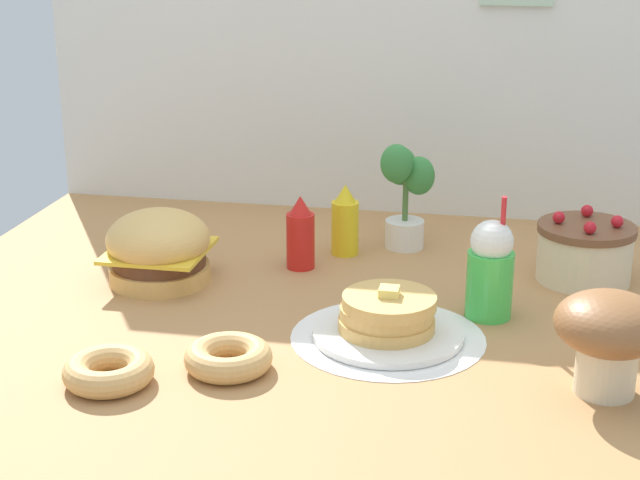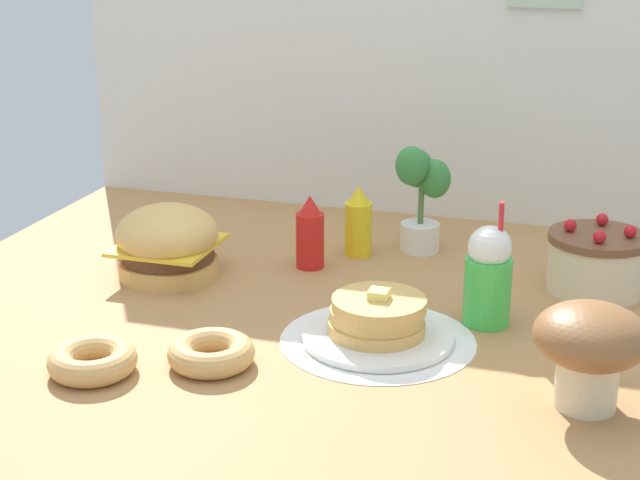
{
  "view_description": "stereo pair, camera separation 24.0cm",
  "coord_description": "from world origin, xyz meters",
  "px_view_note": "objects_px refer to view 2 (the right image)",
  "views": [
    {
      "loc": [
        0.4,
        -2.09,
        0.95
      ],
      "look_at": [
        -0.04,
        0.14,
        0.16
      ],
      "focal_mm": 54.75,
      "sensor_mm": 36.0,
      "label": 1
    },
    {
      "loc": [
        0.63,
        -2.03,
        0.95
      ],
      "look_at": [
        -0.04,
        0.14,
        0.16
      ],
      "focal_mm": 54.75,
      "sensor_mm": 36.0,
      "label": 2
    }
  ],
  "objects_px": {
    "pancake_stack": "(378,322)",
    "potted_plant": "(421,195)",
    "mustard_bottle": "(358,223)",
    "mushroom_stool": "(590,345)",
    "layer_cake": "(597,262)",
    "burger": "(168,243)",
    "donut_pink_glaze": "(92,360)",
    "donut_chocolate": "(211,352)",
    "ketchup_bottle": "(310,234)",
    "cream_soda_cup": "(488,276)"
  },
  "relations": [
    {
      "from": "mustard_bottle",
      "to": "mushroom_stool",
      "type": "xyz_separation_m",
      "value": [
        0.66,
        -0.73,
        0.04
      ]
    },
    {
      "from": "donut_pink_glaze",
      "to": "potted_plant",
      "type": "xyz_separation_m",
      "value": [
        0.51,
        0.98,
        0.14
      ]
    },
    {
      "from": "donut_pink_glaze",
      "to": "potted_plant",
      "type": "distance_m",
      "value": 1.11
    },
    {
      "from": "burger",
      "to": "cream_soda_cup",
      "type": "distance_m",
      "value": 0.86
    },
    {
      "from": "layer_cake",
      "to": "donut_chocolate",
      "type": "bearing_deg",
      "value": -138.25
    },
    {
      "from": "layer_cake",
      "to": "donut_chocolate",
      "type": "height_order",
      "value": "layer_cake"
    },
    {
      "from": "donut_pink_glaze",
      "to": "donut_chocolate",
      "type": "bearing_deg",
      "value": 25.74
    },
    {
      "from": "layer_cake",
      "to": "mustard_bottle",
      "type": "bearing_deg",
      "value": 172.77
    },
    {
      "from": "mushroom_stool",
      "to": "layer_cake",
      "type": "bearing_deg",
      "value": 90.51
    },
    {
      "from": "layer_cake",
      "to": "mustard_bottle",
      "type": "relative_size",
      "value": 1.25
    },
    {
      "from": "burger",
      "to": "cream_soda_cup",
      "type": "relative_size",
      "value": 0.88
    },
    {
      "from": "mustard_bottle",
      "to": "donut_chocolate",
      "type": "relative_size",
      "value": 1.08
    },
    {
      "from": "donut_chocolate",
      "to": "ketchup_bottle",
      "type": "bearing_deg",
      "value": 88.2
    },
    {
      "from": "burger",
      "to": "mustard_bottle",
      "type": "bearing_deg",
      "value": 34.92
    },
    {
      "from": "layer_cake",
      "to": "potted_plant",
      "type": "xyz_separation_m",
      "value": [
        -0.5,
        0.17,
        0.09
      ]
    },
    {
      "from": "burger",
      "to": "ketchup_bottle",
      "type": "distance_m",
      "value": 0.39
    },
    {
      "from": "burger",
      "to": "donut_pink_glaze",
      "type": "distance_m",
      "value": 0.59
    },
    {
      "from": "mustard_bottle",
      "to": "potted_plant",
      "type": "height_order",
      "value": "potted_plant"
    },
    {
      "from": "pancake_stack",
      "to": "cream_soda_cup",
      "type": "bearing_deg",
      "value": 37.63
    },
    {
      "from": "burger",
      "to": "mustard_bottle",
      "type": "xyz_separation_m",
      "value": [
        0.44,
        0.31,
        0.0
      ]
    },
    {
      "from": "layer_cake",
      "to": "donut_pink_glaze",
      "type": "bearing_deg",
      "value": -141.35
    },
    {
      "from": "burger",
      "to": "pancake_stack",
      "type": "bearing_deg",
      "value": -20.59
    },
    {
      "from": "potted_plant",
      "to": "mustard_bottle",
      "type": "bearing_deg",
      "value": -150.42
    },
    {
      "from": "burger",
      "to": "layer_cake",
      "type": "relative_size",
      "value": 1.06
    },
    {
      "from": "donut_pink_glaze",
      "to": "pancake_stack",
      "type": "bearing_deg",
      "value": 31.95
    },
    {
      "from": "ketchup_bottle",
      "to": "cream_soda_cup",
      "type": "relative_size",
      "value": 0.67
    },
    {
      "from": "mustard_bottle",
      "to": "potted_plant",
      "type": "xyz_separation_m",
      "value": [
        0.16,
        0.09,
        0.07
      ]
    },
    {
      "from": "pancake_stack",
      "to": "potted_plant",
      "type": "bearing_deg",
      "value": 93.11
    },
    {
      "from": "burger",
      "to": "pancake_stack",
      "type": "relative_size",
      "value": 0.78
    },
    {
      "from": "layer_cake",
      "to": "pancake_stack",
      "type": "bearing_deg",
      "value": -134.85
    },
    {
      "from": "cream_soda_cup",
      "to": "donut_chocolate",
      "type": "relative_size",
      "value": 1.61
    },
    {
      "from": "ketchup_bottle",
      "to": "donut_chocolate",
      "type": "relative_size",
      "value": 1.08
    },
    {
      "from": "donut_pink_glaze",
      "to": "layer_cake",
      "type": "bearing_deg",
      "value": 38.65
    },
    {
      "from": "pancake_stack",
      "to": "mustard_bottle",
      "type": "bearing_deg",
      "value": 109.39
    },
    {
      "from": "ketchup_bottle",
      "to": "mustard_bottle",
      "type": "bearing_deg",
      "value": 53.36
    },
    {
      "from": "layer_cake",
      "to": "ketchup_bottle",
      "type": "relative_size",
      "value": 1.25
    },
    {
      "from": "layer_cake",
      "to": "potted_plant",
      "type": "distance_m",
      "value": 0.54
    },
    {
      "from": "layer_cake",
      "to": "mushroom_stool",
      "type": "bearing_deg",
      "value": -89.49
    },
    {
      "from": "donut_pink_glaze",
      "to": "donut_chocolate",
      "type": "height_order",
      "value": "same"
    },
    {
      "from": "burger",
      "to": "mustard_bottle",
      "type": "distance_m",
      "value": 0.54
    },
    {
      "from": "burger",
      "to": "mustard_bottle",
      "type": "height_order",
      "value": "mustard_bottle"
    },
    {
      "from": "donut_pink_glaze",
      "to": "mushroom_stool",
      "type": "relative_size",
      "value": 0.85
    },
    {
      "from": "mustard_bottle",
      "to": "potted_plant",
      "type": "distance_m",
      "value": 0.2
    },
    {
      "from": "layer_cake",
      "to": "ketchup_bottle",
      "type": "bearing_deg",
      "value": -176.1
    },
    {
      "from": "pancake_stack",
      "to": "layer_cake",
      "type": "distance_m",
      "value": 0.66
    },
    {
      "from": "pancake_stack",
      "to": "potted_plant",
      "type": "height_order",
      "value": "potted_plant"
    },
    {
      "from": "pancake_stack",
      "to": "mushroom_stool",
      "type": "bearing_deg",
      "value": -20.83
    },
    {
      "from": "mustard_bottle",
      "to": "layer_cake",
      "type": "bearing_deg",
      "value": -7.23
    },
    {
      "from": "ketchup_bottle",
      "to": "burger",
      "type": "bearing_deg",
      "value": -153.01
    },
    {
      "from": "potted_plant",
      "to": "layer_cake",
      "type": "bearing_deg",
      "value": -19.18
    }
  ]
}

